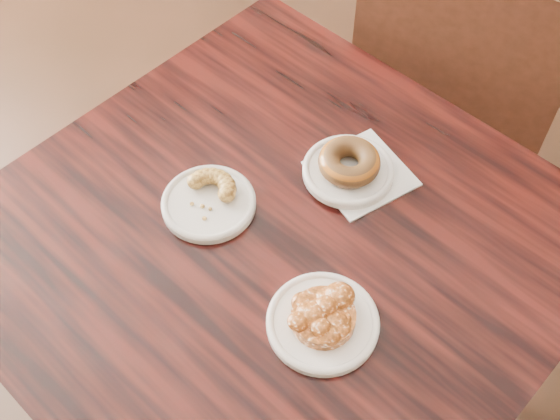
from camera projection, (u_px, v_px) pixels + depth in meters
The scene contains 10 objects.
floor at pixel (361, 354), 1.83m from camera, with size 5.00×5.00×0.00m, color black.
cafe_table at pixel (276, 339), 1.44m from camera, with size 0.90×0.90×0.75m, color black.
chair_far at pixel (466, 80), 1.79m from camera, with size 0.50×0.50×0.90m, color black, non-canonical shape.
napkin at pixel (361, 173), 1.22m from camera, with size 0.15×0.15×0.00m, color white.
plate_donut at pixel (348, 171), 1.21m from camera, with size 0.16×0.16×0.01m, color white.
plate_cruller at pixel (209, 203), 1.17m from camera, with size 0.16×0.16×0.01m, color silver.
plate_fritter at pixel (323, 323), 1.04m from camera, with size 0.17×0.17×0.01m, color white.
glazed_donut at pixel (349, 162), 1.19m from camera, with size 0.11×0.11×0.04m, color #9A4E16.
apple_fritter at pixel (323, 316), 1.03m from camera, with size 0.14×0.14×0.03m, color #4D2208, non-canonical shape.
cruller_fragment at pixel (208, 196), 1.16m from camera, with size 0.10×0.10×0.03m, color brown, non-canonical shape.
Camera 1 is at (0.17, -0.78, 1.70)m, focal length 45.00 mm.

